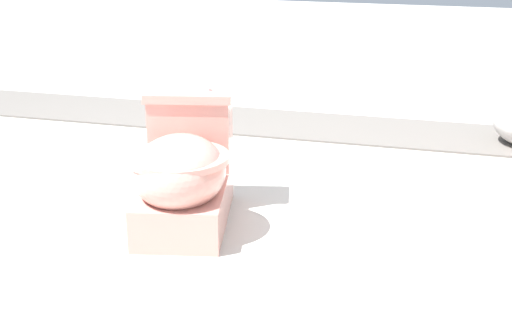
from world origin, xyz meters
TOP-DOWN VIEW (x-y plane):
  - ground_plane at (0.00, 0.00)m, footprint 14.00×14.00m
  - gravel_strip at (-1.21, 0.50)m, footprint 0.56×8.00m
  - toilet at (0.25, 0.22)m, footprint 0.69×0.49m

SIDE VIEW (x-z plane):
  - ground_plane at x=0.00m, z-range 0.00..0.00m
  - gravel_strip at x=-1.21m, z-range 0.00..0.01m
  - toilet at x=0.25m, z-range -0.04..0.48m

